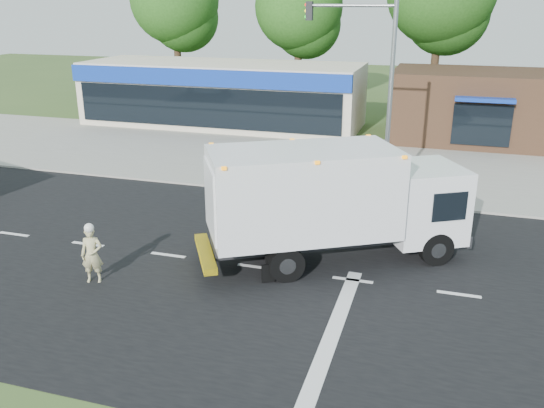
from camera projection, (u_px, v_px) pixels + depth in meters
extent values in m
plane|color=#385123|center=(256.00, 267.00, 17.78)|extent=(120.00, 120.00, 0.00)
cube|color=black|center=(256.00, 267.00, 17.78)|extent=(60.00, 14.00, 0.02)
cube|color=gray|center=(316.00, 187.00, 25.14)|extent=(60.00, 2.40, 0.12)
cube|color=gray|center=(340.00, 156.00, 30.39)|extent=(60.00, 9.00, 0.02)
cube|color=silver|center=(14.00, 234.00, 20.25)|extent=(1.20, 0.15, 0.01)
cube|color=silver|center=(88.00, 244.00, 19.43)|extent=(1.20, 0.15, 0.01)
cube|color=silver|center=(168.00, 255.00, 18.60)|extent=(1.20, 0.15, 0.01)
cube|color=silver|center=(256.00, 267.00, 17.77)|extent=(1.20, 0.15, 0.01)
cube|color=silver|center=(353.00, 280.00, 16.94)|extent=(1.20, 0.15, 0.01)
cube|color=silver|center=(459.00, 294.00, 16.12)|extent=(1.20, 0.15, 0.01)
cube|color=silver|center=(333.00, 333.00, 14.24)|extent=(0.40, 7.00, 0.01)
cube|color=black|center=(302.00, 240.00, 17.86)|extent=(5.39, 3.74, 0.39)
cube|color=white|center=(422.00, 201.00, 18.36)|extent=(3.13, 3.19, 2.34)
cube|color=black|center=(453.00, 193.00, 18.51)|extent=(1.20, 1.92, 1.00)
cube|color=white|center=(303.00, 192.00, 17.33)|extent=(6.17, 5.09, 2.62)
cube|color=silver|center=(210.00, 200.00, 16.77)|extent=(1.17, 1.97, 2.12)
cube|color=yellow|center=(206.00, 253.00, 17.29)|extent=(1.67, 2.52, 0.20)
cube|color=orange|center=(304.00, 150.00, 16.90)|extent=(6.00, 5.02, 0.09)
cylinder|color=black|center=(406.00, 224.00, 19.75)|extent=(1.10, 0.82, 1.07)
cylinder|color=black|center=(436.00, 249.00, 17.80)|extent=(1.10, 0.82, 1.07)
cylinder|color=black|center=(270.00, 235.00, 18.80)|extent=(1.10, 0.82, 1.07)
cylinder|color=black|center=(286.00, 264.00, 16.75)|extent=(1.10, 0.82, 1.07)
imported|color=tan|center=(92.00, 255.00, 16.60)|extent=(0.73, 0.60, 1.72)
sphere|color=white|center=(89.00, 228.00, 16.32)|extent=(0.28, 0.28, 0.28)
cube|color=beige|center=(223.00, 94.00, 37.61)|extent=(18.00, 6.00, 4.00)
cube|color=#0E319C|center=(203.00, 78.00, 34.39)|extent=(18.00, 0.30, 1.00)
cube|color=black|center=(204.00, 108.00, 34.99)|extent=(17.00, 0.12, 2.40)
cube|color=#382316|center=(481.00, 106.00, 33.19)|extent=(10.00, 6.00, 4.00)
cube|color=#0E319C|center=(485.00, 99.00, 30.10)|extent=(3.00, 1.20, 0.20)
cube|color=black|center=(481.00, 125.00, 30.61)|extent=(3.00, 0.12, 2.20)
cylinder|color=gray|center=(390.00, 103.00, 22.46)|extent=(0.18, 0.18, 8.00)
cylinder|color=gray|center=(351.00, 5.00, 21.72)|extent=(3.40, 0.12, 0.12)
cube|color=black|center=(309.00, 11.00, 22.23)|extent=(0.25, 0.25, 0.70)
cylinder|color=#332114|center=(178.00, 54.00, 46.18)|extent=(0.56, 0.56, 7.35)
sphere|color=#204D16|center=(184.00, 17.00, 45.54)|extent=(5.46, 5.46, 5.46)
cylinder|color=#332114|center=(298.00, 61.00, 43.51)|extent=(0.56, 0.56, 6.86)
sphere|color=#204D16|center=(299.00, 6.00, 42.19)|extent=(6.47, 6.47, 6.47)
sphere|color=#204D16|center=(307.00, 24.00, 42.93)|extent=(5.10, 5.10, 5.10)
cylinder|color=#332114|center=(435.00, 58.00, 40.58)|extent=(0.56, 0.56, 7.84)
sphere|color=#204D16|center=(447.00, 13.00, 39.88)|extent=(5.82, 5.82, 5.82)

